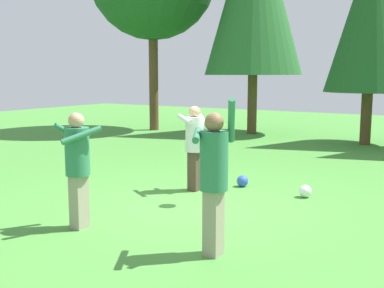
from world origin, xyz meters
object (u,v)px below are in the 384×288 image
object	(u,v)px
person_thrower	(214,171)
frisbee	(217,124)
person_catcher	(195,141)
ball_blue	(242,181)
person_bystander	(78,161)
tree_center	(372,13)
ball_white	(305,191)

from	to	relation	value
person_thrower	frisbee	distance (m)	2.32
person_catcher	person_thrower	bearing A→B (deg)	-17.95
ball_blue	person_thrower	bearing A→B (deg)	-69.85
person_catcher	frisbee	distance (m)	1.07
person_bystander	tree_center	distance (m)	11.06
person_catcher	ball_blue	size ratio (longest dim) A/B	7.17
person_thrower	person_catcher	size ratio (longest dim) A/B	1.20
person_thrower	tree_center	distance (m)	10.80
frisbee	tree_center	world-z (taller)	tree_center
frisbee	ball_blue	xyz separation A→B (m)	(-0.15, 1.33, -1.24)
ball_white	tree_center	distance (m)	8.16
frisbee	ball_blue	distance (m)	1.82
person_bystander	frisbee	bearing A→B (deg)	-0.00
frisbee	ball_white	world-z (taller)	frisbee
ball_blue	ball_white	bearing A→B (deg)	-6.21
person_catcher	person_bystander	bearing A→B (deg)	-58.56
person_bystander	ball_white	bearing A→B (deg)	-7.54
person_thrower	frisbee	xyz separation A→B (m)	(-1.08, 2.03, 0.31)
person_thrower	ball_blue	bearing A→B (deg)	-7.85
frisbee	ball_blue	size ratio (longest dim) A/B	1.26
ball_white	ball_blue	xyz separation A→B (m)	(-1.30, 0.14, -0.00)
person_thrower	person_catcher	xyz separation A→B (m)	(-1.87, 2.61, -0.10)
person_bystander	tree_center	xyz separation A→B (m)	(1.68, 10.52, 2.98)
frisbee	ball_white	size ratio (longest dim) A/B	1.25
person_catcher	person_bystander	distance (m)	2.74
person_thrower	ball_blue	xyz separation A→B (m)	(-1.23, 3.35, -0.93)
person_thrower	tree_center	size ratio (longest dim) A/B	0.30
tree_center	person_thrower	bearing A→B (deg)	-87.63
person_bystander	frisbee	size ratio (longest dim) A/B	5.88
ball_blue	tree_center	xyz separation A→B (m)	(0.80, 7.04, 3.85)
frisbee	tree_center	distance (m)	8.79
ball_blue	person_catcher	bearing A→B (deg)	-130.80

